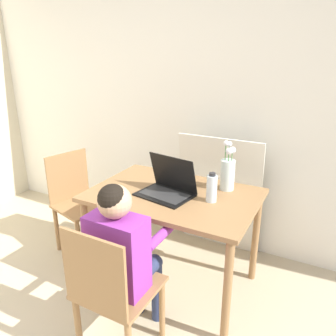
{
  "coord_description": "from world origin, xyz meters",
  "views": [
    {
      "loc": [
        1.12,
        -0.33,
        1.65
      ],
      "look_at": [
        0.16,
        1.47,
        0.92
      ],
      "focal_mm": 35.0,
      "sensor_mm": 36.0,
      "label": 1
    }
  ],
  "objects_px": {
    "flower_vase": "(228,172)",
    "laptop": "(168,186)",
    "water_bottle": "(212,188)",
    "person_seated": "(123,248)",
    "chair_spare": "(78,201)",
    "chair_occupied": "(112,292)"
  },
  "relations": [
    {
      "from": "chair_spare",
      "to": "laptop",
      "type": "xyz_separation_m",
      "value": [
        0.91,
        -0.08,
        0.35
      ]
    },
    {
      "from": "person_seated",
      "to": "laptop",
      "type": "distance_m",
      "value": 0.59
    },
    {
      "from": "person_seated",
      "to": "water_bottle",
      "type": "height_order",
      "value": "person_seated"
    },
    {
      "from": "chair_spare",
      "to": "person_seated",
      "type": "distance_m",
      "value": 1.16
    },
    {
      "from": "chair_spare",
      "to": "water_bottle",
      "type": "height_order",
      "value": "water_bottle"
    },
    {
      "from": "flower_vase",
      "to": "water_bottle",
      "type": "distance_m",
      "value": 0.24
    },
    {
      "from": "person_seated",
      "to": "flower_vase",
      "type": "bearing_deg",
      "value": -109.44
    },
    {
      "from": "laptop",
      "to": "flower_vase",
      "type": "relative_size",
      "value": 1.13
    },
    {
      "from": "chair_spare",
      "to": "person_seated",
      "type": "relative_size",
      "value": 0.81
    },
    {
      "from": "person_seated",
      "to": "flower_vase",
      "type": "relative_size",
      "value": 2.97
    },
    {
      "from": "chair_occupied",
      "to": "chair_spare",
      "type": "height_order",
      "value": "same"
    },
    {
      "from": "chair_spare",
      "to": "flower_vase",
      "type": "distance_m",
      "value": 1.32
    },
    {
      "from": "water_bottle",
      "to": "chair_occupied",
      "type": "bearing_deg",
      "value": -111.35
    },
    {
      "from": "chair_spare",
      "to": "water_bottle",
      "type": "distance_m",
      "value": 1.27
    },
    {
      "from": "chair_spare",
      "to": "water_bottle",
      "type": "xyz_separation_m",
      "value": [
        1.21,
        -0.06,
        0.39
      ]
    },
    {
      "from": "person_seated",
      "to": "flower_vase",
      "type": "distance_m",
      "value": 0.91
    },
    {
      "from": "person_seated",
      "to": "water_bottle",
      "type": "bearing_deg",
      "value": -114.35
    },
    {
      "from": "flower_vase",
      "to": "laptop",
      "type": "bearing_deg",
      "value": -141.37
    },
    {
      "from": "chair_occupied",
      "to": "water_bottle",
      "type": "distance_m",
      "value": 0.85
    },
    {
      "from": "flower_vase",
      "to": "water_bottle",
      "type": "xyz_separation_m",
      "value": [
        -0.03,
        -0.23,
        -0.04
      ]
    },
    {
      "from": "laptop",
      "to": "chair_occupied",
      "type": "bearing_deg",
      "value": -78.4
    },
    {
      "from": "chair_spare",
      "to": "person_seated",
      "type": "bearing_deg",
      "value": -110.03
    }
  ]
}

